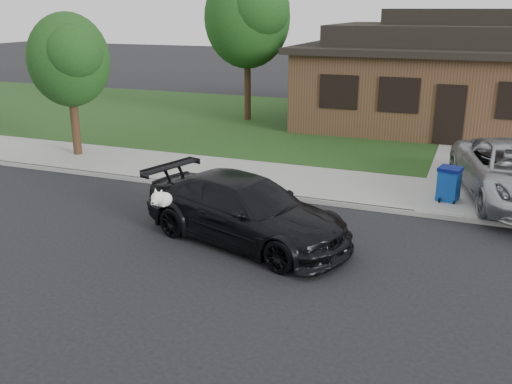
% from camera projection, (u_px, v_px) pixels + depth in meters
% --- Properties ---
extents(ground, '(120.00, 120.00, 0.00)m').
position_uv_depth(ground, '(212.00, 246.00, 12.05)').
color(ground, black).
rests_on(ground, ground).
extents(sidewalk, '(60.00, 3.00, 0.12)m').
position_uv_depth(sidewalk, '(287.00, 180.00, 16.46)').
color(sidewalk, gray).
rests_on(sidewalk, ground).
extents(curb, '(60.00, 0.12, 0.12)m').
position_uv_depth(curb, '(269.00, 195.00, 15.13)').
color(curb, gray).
rests_on(curb, ground).
extents(lawn, '(60.00, 13.00, 0.13)m').
position_uv_depth(lawn, '(348.00, 128.00, 23.54)').
color(lawn, '#193814').
rests_on(lawn, ground).
extents(driveway, '(4.50, 13.00, 0.14)m').
position_uv_depth(driveway, '(508.00, 159.00, 18.80)').
color(driveway, gray).
rests_on(driveway, ground).
extents(sedan, '(5.18, 3.27, 1.40)m').
position_uv_depth(sedan, '(245.00, 210.00, 12.14)').
color(sedan, black).
rests_on(sedan, ground).
extents(recycling_bin, '(0.63, 0.63, 0.88)m').
position_uv_depth(recycling_bin, '(449.00, 184.00, 14.40)').
color(recycling_bin, '#0E3F9A').
rests_on(recycling_bin, sidewalk).
extents(house, '(12.60, 8.60, 4.65)m').
position_uv_depth(house, '(458.00, 77.00, 23.28)').
color(house, '#422B1C').
rests_on(house, ground).
extents(tree_0, '(3.78, 3.60, 6.34)m').
position_uv_depth(tree_0, '(250.00, 16.00, 23.58)').
color(tree_0, '#332114').
rests_on(tree_0, ground).
extents(tree_2, '(2.73, 2.60, 4.59)m').
position_uv_depth(tree_2, '(70.00, 59.00, 18.13)').
color(tree_2, '#332114').
rests_on(tree_2, ground).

